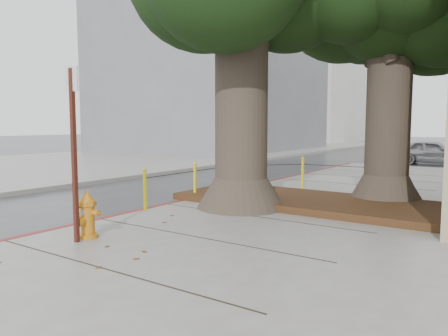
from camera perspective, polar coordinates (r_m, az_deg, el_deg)
The scene contains 11 objects.
ground at distance 7.93m, azimuth -6.57°, elevation -9.44°, with size 140.00×140.00×0.00m, color #28282B.
sidewalk_opposite at distance 24.80m, azimuth -15.71°, elevation 0.93°, with size 14.00×60.00×0.15m, color slate.
curb_red at distance 11.04m, azimuth -5.83°, elevation -4.70°, with size 0.14×26.00×0.16m, color maroon.
planter_bed at distance 10.66m, azimuth 11.20°, elevation -4.30°, with size 6.40×2.60×0.16m, color black.
building_far_grey at distance 34.46m, azimuth -1.21°, elevation 12.31°, with size 12.00×16.00×12.00m, color slate.
building_far_white at distance 55.60m, azimuth 11.35°, elevation 11.26°, with size 12.00×18.00×15.00m, color silver.
bollard_ring at distance 11.81m, azimuth 4.29°, elevation -1.11°, with size 3.79×5.39×0.95m.
fire_hydrant at distance 7.77m, azimuth -17.42°, elevation -5.86°, with size 0.43×0.40×0.81m.
signpost at distance 7.40m, azimuth -19.03°, elevation 2.96°, with size 0.28×0.07×2.83m.
car_silver at distance 24.82m, azimuth 25.62°, elevation 1.88°, with size 1.50×3.72×1.27m, color #A9A8AE.
car_dark at distance 30.72m, azimuth 0.79°, elevation 3.11°, with size 1.81×4.46×1.29m, color black.
Camera 1 is at (5.06, -5.74, 2.08)m, focal length 35.00 mm.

